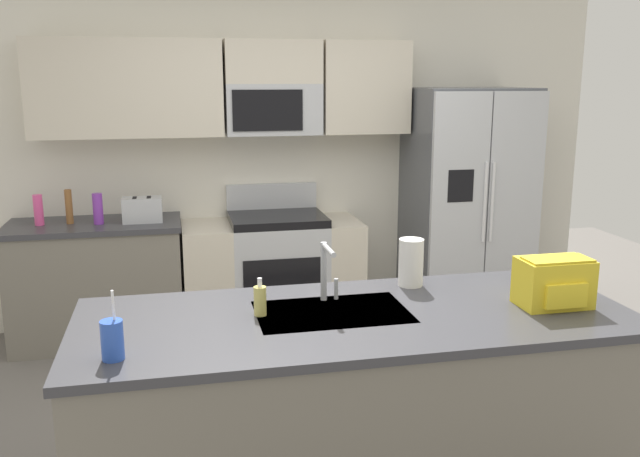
{
  "coord_description": "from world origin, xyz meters",
  "views": [
    {
      "loc": [
        -0.87,
        -3.24,
        1.93
      ],
      "look_at": [
        -0.03,
        0.6,
        1.05
      ],
      "focal_mm": 38.07,
      "sensor_mm": 36.0,
      "label": 1
    }
  ],
  "objects_px": {
    "bottle_purple": "(98,209)",
    "sink_faucet": "(326,267)",
    "range_oven": "(273,272)",
    "drink_cup_blue": "(112,340)",
    "soap_dispenser": "(260,300)",
    "refrigerator": "(467,205)",
    "pepper_mill": "(69,207)",
    "backpack": "(554,281)",
    "paper_towel_roll": "(411,262)",
    "toaster": "(142,210)",
    "bottle_pink": "(38,210)"
  },
  "relations": [
    {
      "from": "bottle_purple",
      "to": "bottle_pink",
      "type": "bearing_deg",
      "value": 173.3
    },
    {
      "from": "sink_faucet",
      "to": "paper_towel_roll",
      "type": "xyz_separation_m",
      "value": [
        0.47,
        0.16,
        -0.05
      ]
    },
    {
      "from": "sink_faucet",
      "to": "drink_cup_blue",
      "type": "height_order",
      "value": "sink_faucet"
    },
    {
      "from": "drink_cup_blue",
      "to": "toaster",
      "type": "bearing_deg",
      "value": 89.51
    },
    {
      "from": "bottle_purple",
      "to": "refrigerator",
      "type": "bearing_deg",
      "value": -0.32
    },
    {
      "from": "refrigerator",
      "to": "toaster",
      "type": "relative_size",
      "value": 6.61
    },
    {
      "from": "drink_cup_blue",
      "to": "backpack",
      "type": "relative_size",
      "value": 0.85
    },
    {
      "from": "bottle_purple",
      "to": "sink_faucet",
      "type": "height_order",
      "value": "sink_faucet"
    },
    {
      "from": "bottle_pink",
      "to": "range_oven",
      "type": "bearing_deg",
      "value": 0.28
    },
    {
      "from": "pepper_mill",
      "to": "soap_dispenser",
      "type": "height_order",
      "value": "pepper_mill"
    },
    {
      "from": "range_oven",
      "to": "sink_faucet",
      "type": "distance_m",
      "value": 2.18
    },
    {
      "from": "drink_cup_blue",
      "to": "soap_dispenser",
      "type": "height_order",
      "value": "drink_cup_blue"
    },
    {
      "from": "range_oven",
      "to": "drink_cup_blue",
      "type": "bearing_deg",
      "value": -110.8
    },
    {
      "from": "range_oven",
      "to": "drink_cup_blue",
      "type": "relative_size",
      "value": 5.01
    },
    {
      "from": "soap_dispenser",
      "to": "range_oven",
      "type": "bearing_deg",
      "value": 80.28
    },
    {
      "from": "bottle_purple",
      "to": "pepper_mill",
      "type": "bearing_deg",
      "value": 165.22
    },
    {
      "from": "soap_dispenser",
      "to": "paper_towel_roll",
      "type": "bearing_deg",
      "value": 18.9
    },
    {
      "from": "toaster",
      "to": "soap_dispenser",
      "type": "xyz_separation_m",
      "value": [
        0.58,
        -2.15,
        -0.02
      ]
    },
    {
      "from": "sink_faucet",
      "to": "paper_towel_roll",
      "type": "bearing_deg",
      "value": 18.47
    },
    {
      "from": "sink_faucet",
      "to": "backpack",
      "type": "distance_m",
      "value": 1.04
    },
    {
      "from": "soap_dispenser",
      "to": "bottle_pink",
      "type": "bearing_deg",
      "value": 120.43
    },
    {
      "from": "toaster",
      "to": "refrigerator",
      "type": "bearing_deg",
      "value": -0.44
    },
    {
      "from": "backpack",
      "to": "soap_dispenser",
      "type": "bearing_deg",
      "value": 172.92
    },
    {
      "from": "range_oven",
      "to": "refrigerator",
      "type": "xyz_separation_m",
      "value": [
        1.57,
        -0.07,
        0.48
      ]
    },
    {
      "from": "refrigerator",
      "to": "toaster",
      "type": "height_order",
      "value": "refrigerator"
    },
    {
      "from": "range_oven",
      "to": "paper_towel_roll",
      "type": "distance_m",
      "value": 2.06
    },
    {
      "from": "pepper_mill",
      "to": "drink_cup_blue",
      "type": "xyz_separation_m",
      "value": [
        0.49,
        -2.57,
        -0.05
      ]
    },
    {
      "from": "pepper_mill",
      "to": "bottle_pink",
      "type": "relative_size",
      "value": 1.13
    },
    {
      "from": "paper_towel_roll",
      "to": "sink_faucet",
      "type": "bearing_deg",
      "value": -161.53
    },
    {
      "from": "paper_towel_roll",
      "to": "bottle_purple",
      "type": "bearing_deg",
      "value": 131.84
    },
    {
      "from": "refrigerator",
      "to": "drink_cup_blue",
      "type": "distance_m",
      "value": 3.56
    },
    {
      "from": "range_oven",
      "to": "bottle_purple",
      "type": "height_order",
      "value": "bottle_purple"
    },
    {
      "from": "bottle_purple",
      "to": "soap_dispenser",
      "type": "distance_m",
      "value": 2.32
    },
    {
      "from": "refrigerator",
      "to": "soap_dispenser",
      "type": "relative_size",
      "value": 10.88
    },
    {
      "from": "paper_towel_roll",
      "to": "pepper_mill",
      "type": "bearing_deg",
      "value": 134.29
    },
    {
      "from": "range_oven",
      "to": "bottle_purple",
      "type": "relative_size",
      "value": 6.14
    },
    {
      "from": "range_oven",
      "to": "refrigerator",
      "type": "relative_size",
      "value": 0.74
    },
    {
      "from": "pepper_mill",
      "to": "sink_faucet",
      "type": "bearing_deg",
      "value": -55.94
    },
    {
      "from": "paper_towel_roll",
      "to": "backpack",
      "type": "relative_size",
      "value": 0.75
    },
    {
      "from": "range_oven",
      "to": "drink_cup_blue",
      "type": "distance_m",
      "value": 2.8
    },
    {
      "from": "range_oven",
      "to": "soap_dispenser",
      "type": "distance_m",
      "value": 2.3
    },
    {
      "from": "drink_cup_blue",
      "to": "backpack",
      "type": "distance_m",
      "value": 1.94
    },
    {
      "from": "sink_faucet",
      "to": "soap_dispenser",
      "type": "height_order",
      "value": "sink_faucet"
    },
    {
      "from": "pepper_mill",
      "to": "backpack",
      "type": "bearing_deg",
      "value": -44.44
    },
    {
      "from": "soap_dispenser",
      "to": "paper_towel_roll",
      "type": "xyz_separation_m",
      "value": [
        0.8,
        0.27,
        0.05
      ]
    },
    {
      "from": "backpack",
      "to": "toaster",
      "type": "bearing_deg",
      "value": 129.42
    },
    {
      "from": "refrigerator",
      "to": "paper_towel_roll",
      "type": "height_order",
      "value": "refrigerator"
    },
    {
      "from": "backpack",
      "to": "pepper_mill",
      "type": "bearing_deg",
      "value": 135.56
    },
    {
      "from": "backpack",
      "to": "refrigerator",
      "type": "bearing_deg",
      "value": 75.08
    },
    {
      "from": "pepper_mill",
      "to": "drink_cup_blue",
      "type": "relative_size",
      "value": 0.91
    }
  ]
}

